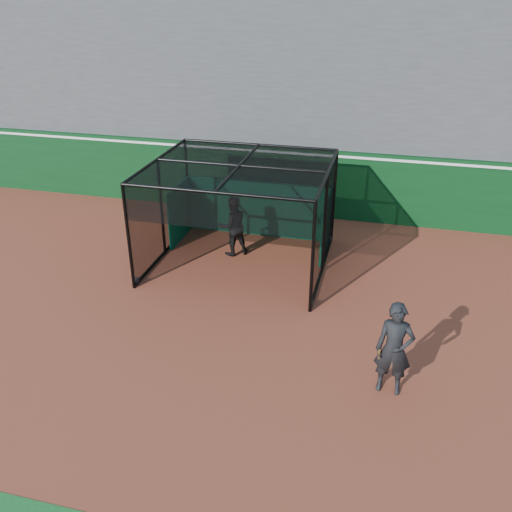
# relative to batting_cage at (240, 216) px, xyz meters

# --- Properties ---
(ground) EXTENTS (120.00, 120.00, 0.00)m
(ground) POSITION_rel_batting_cage_xyz_m (0.68, -4.18, -1.54)
(ground) COLOR brown
(ground) RESTS_ON ground
(outfield_wall) EXTENTS (50.00, 0.50, 2.50)m
(outfield_wall) POSITION_rel_batting_cage_xyz_m (0.68, 4.32, -0.25)
(outfield_wall) COLOR #093614
(outfield_wall) RESTS_ON ground
(grandstand) EXTENTS (50.00, 7.85, 8.95)m
(grandstand) POSITION_rel_batting_cage_xyz_m (0.68, 8.10, 2.94)
(grandstand) COLOR #4C4C4F
(grandstand) RESTS_ON ground
(batting_cage) EXTENTS (5.12, 4.60, 3.09)m
(batting_cage) POSITION_rel_batting_cage_xyz_m (0.00, 0.00, 0.00)
(batting_cage) COLOR black
(batting_cage) RESTS_ON ground
(batter) EXTENTS (1.18, 1.13, 1.93)m
(batter) POSITION_rel_batting_cage_xyz_m (-0.39, 0.50, -0.58)
(batter) COLOR black
(batter) RESTS_ON ground
(on_deck_player) EXTENTS (0.78, 0.52, 2.10)m
(on_deck_player) POSITION_rel_batting_cage_xyz_m (4.62, -4.90, -0.49)
(on_deck_player) COLOR black
(on_deck_player) RESTS_ON ground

